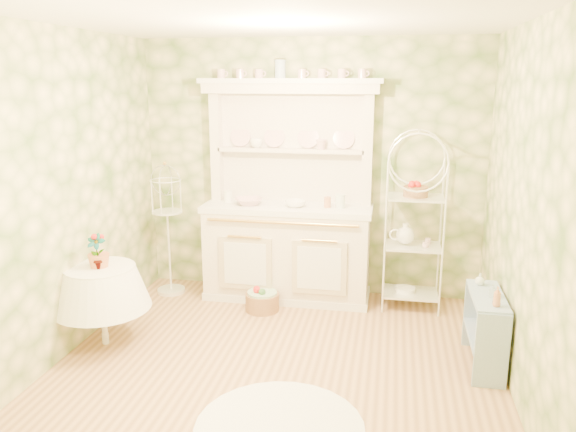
% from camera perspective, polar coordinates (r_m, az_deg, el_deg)
% --- Properties ---
extents(floor, '(3.60, 3.60, 0.00)m').
position_cam_1_polar(floor, '(4.73, -1.16, -15.13)').
color(floor, tan).
rests_on(floor, ground).
extents(ceiling, '(3.60, 3.60, 0.00)m').
position_cam_1_polar(ceiling, '(4.16, -1.35, 19.50)').
color(ceiling, white).
rests_on(ceiling, floor).
extents(wall_left, '(3.60, 3.60, 0.00)m').
position_cam_1_polar(wall_left, '(4.93, -22.18, 1.82)').
color(wall_left, beige).
rests_on(wall_left, floor).
extents(wall_right, '(3.60, 3.60, 0.00)m').
position_cam_1_polar(wall_right, '(4.26, 23.17, -0.03)').
color(wall_right, beige).
rests_on(wall_right, floor).
extents(wall_back, '(3.60, 3.60, 0.00)m').
position_cam_1_polar(wall_back, '(5.98, 2.32, 4.77)').
color(wall_back, beige).
rests_on(wall_back, floor).
extents(wall_front, '(3.60, 3.60, 0.00)m').
position_cam_1_polar(wall_front, '(2.58, -9.59, -7.64)').
color(wall_front, beige).
rests_on(wall_front, floor).
extents(kitchen_dresser, '(1.87, 0.61, 2.29)m').
position_cam_1_polar(kitchen_dresser, '(5.78, -0.07, 2.40)').
color(kitchen_dresser, white).
rests_on(kitchen_dresser, floor).
extents(bakers_rack, '(0.58, 0.42, 1.87)m').
position_cam_1_polar(bakers_rack, '(5.71, 12.70, -0.27)').
color(bakers_rack, white).
rests_on(bakers_rack, floor).
extents(side_shelf, '(0.26, 0.69, 0.59)m').
position_cam_1_polar(side_shelf, '(4.89, 19.35, -11.02)').
color(side_shelf, '#8CA6C4').
rests_on(side_shelf, floor).
extents(round_table, '(0.81, 0.81, 0.78)m').
position_cam_1_polar(round_table, '(5.20, -18.33, -8.30)').
color(round_table, white).
rests_on(round_table, floor).
extents(birdcage_stand, '(0.39, 0.39, 1.45)m').
position_cam_1_polar(birdcage_stand, '(6.14, -12.09, -1.24)').
color(birdcage_stand, white).
rests_on(birdcage_stand, floor).
extents(floor_basket, '(0.41, 0.41, 0.21)m').
position_cam_1_polar(floor_basket, '(5.74, -2.62, -8.56)').
color(floor_basket, '#976B46').
rests_on(floor_basket, floor).
extents(lace_rug, '(1.52, 1.52, 0.01)m').
position_cam_1_polar(lace_rug, '(4.04, -0.88, -20.62)').
color(lace_rug, white).
rests_on(lace_rug, floor).
extents(bowl_floral, '(0.36, 0.36, 0.07)m').
position_cam_1_polar(bowl_floral, '(5.86, -4.01, 1.23)').
color(bowl_floral, white).
rests_on(bowl_floral, kitchen_dresser).
extents(bowl_white, '(0.26, 0.26, 0.07)m').
position_cam_1_polar(bowl_white, '(5.74, 0.76, 1.01)').
color(bowl_white, white).
rests_on(bowl_white, kitchen_dresser).
extents(cup_left, '(0.16, 0.16, 0.10)m').
position_cam_1_polar(cup_left, '(5.94, -3.22, 7.23)').
color(cup_left, white).
rests_on(cup_left, kitchen_dresser).
extents(cup_right, '(0.13, 0.13, 0.10)m').
position_cam_1_polar(cup_right, '(5.82, 3.39, 7.08)').
color(cup_right, white).
rests_on(cup_right, kitchen_dresser).
extents(potted_geranium, '(0.17, 0.12, 0.30)m').
position_cam_1_polar(potted_geranium, '(5.01, -18.84, -3.62)').
color(potted_geranium, '#3F7238').
rests_on(potted_geranium, round_table).
extents(bottle_amber, '(0.07, 0.07, 0.16)m').
position_cam_1_polar(bottle_amber, '(4.54, 20.47, -7.80)').
color(bottle_amber, '#BC7951').
rests_on(bottle_amber, side_shelf).
extents(bottle_blue, '(0.06, 0.06, 0.11)m').
position_cam_1_polar(bottle_blue, '(4.73, 20.03, -7.30)').
color(bottle_blue, '#A3BACF').
rests_on(bottle_blue, side_shelf).
extents(bottle_glass, '(0.09, 0.09, 0.10)m').
position_cam_1_polar(bottle_glass, '(4.96, 18.91, -6.29)').
color(bottle_glass, silver).
rests_on(bottle_glass, side_shelf).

